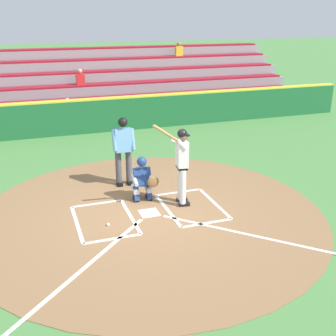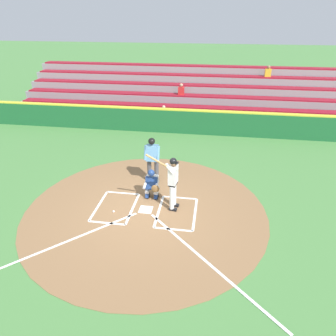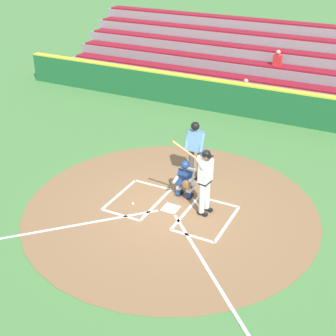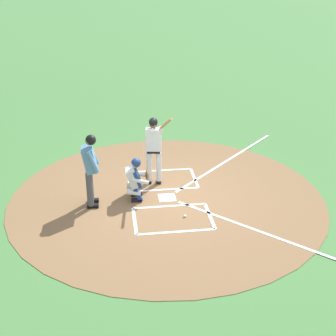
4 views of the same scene
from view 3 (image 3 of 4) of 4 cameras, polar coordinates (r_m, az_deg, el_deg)
The scene contains 9 objects.
ground_plane at distance 13.00m, azimuth 0.32°, elevation -4.92°, with size 120.00×120.00×0.00m, color #4C8442.
dirt_circle at distance 13.00m, azimuth 0.32°, elevation -4.90°, with size 8.00×8.00×0.01m, color olive.
home_plate_and_chalk at distance 12.35m, azimuth -1.52°, elevation -6.84°, with size 7.93×4.91×0.01m.
batter at distance 12.31m, azimuth 4.45°, elevation -1.09°, with size 1.01×0.61×2.13m.
catcher at distance 13.27m, azimuth 2.11°, elevation -1.23°, with size 0.59×0.62×1.13m.
plate_umpire at distance 14.02m, azimuth 3.32°, elevation 2.65°, with size 0.58×0.41×1.86m.
baseball at distance 13.18m, azimuth -4.25°, elevation -4.31°, with size 0.07×0.07×0.07m, color white.
backstop_wall at distance 19.06m, azimuth 10.56°, elevation 7.84°, with size 22.00×0.36×1.31m.
bleacher_stand at distance 22.49m, azimuth 13.62°, elevation 11.57°, with size 20.00×5.10×3.00m.
Camera 3 is at (-4.87, 9.77, 7.06)m, focal length 50.63 mm.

